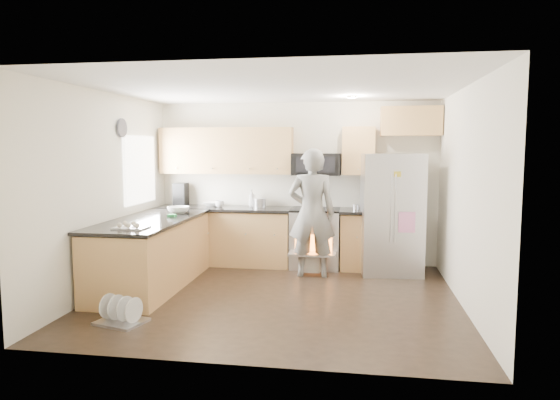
% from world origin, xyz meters
% --- Properties ---
extents(ground, '(4.50, 4.50, 0.00)m').
position_xyz_m(ground, '(0.00, 0.00, 0.00)').
color(ground, black).
rests_on(ground, ground).
extents(room_shell, '(4.54, 4.04, 2.62)m').
position_xyz_m(room_shell, '(-0.04, 0.02, 1.67)').
color(room_shell, white).
rests_on(room_shell, ground).
extents(back_cabinet_run, '(4.45, 0.64, 2.50)m').
position_xyz_m(back_cabinet_run, '(-0.59, 1.75, 0.96)').
color(back_cabinet_run, tan).
rests_on(back_cabinet_run, ground).
extents(peninsula, '(0.96, 2.36, 1.02)m').
position_xyz_m(peninsula, '(-1.75, 0.25, 0.46)').
color(peninsula, tan).
rests_on(peninsula, ground).
extents(stove_range, '(0.76, 0.97, 1.79)m').
position_xyz_m(stove_range, '(0.35, 1.69, 0.68)').
color(stove_range, '#B7B7BC').
rests_on(stove_range, ground).
extents(refrigerator, '(0.94, 0.76, 1.79)m').
position_xyz_m(refrigerator, '(1.50, 1.48, 0.90)').
color(refrigerator, '#B7B7BC').
rests_on(refrigerator, ground).
extents(person, '(0.72, 0.51, 1.87)m').
position_xyz_m(person, '(0.34, 1.12, 0.94)').
color(person, gray).
rests_on(person, ground).
extents(dish_rack, '(0.57, 0.50, 0.30)m').
position_xyz_m(dish_rack, '(-1.49, -1.17, 0.08)').
color(dish_rack, '#B7B7BC').
rests_on(dish_rack, ground).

